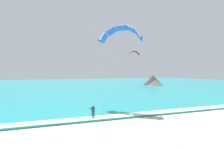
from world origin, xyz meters
name	(u,v)px	position (x,y,z in m)	size (l,w,h in m)	color
sea	(66,85)	(0.00, 73.02, 0.10)	(200.00, 120.00, 0.20)	teal
surf_foam	(135,114)	(0.00, 14.02, 0.22)	(200.00, 1.69, 0.04)	white
surfboard	(93,119)	(-5.32, 14.53, 0.03)	(0.67, 1.45, 0.09)	#E04C38
kitesurfer	(93,111)	(-5.32, 14.54, 0.94)	(0.58, 0.58, 1.69)	#143347
kite_primary	(121,32)	(1.21, 21.11, 11.96)	(9.26, 8.98, 11.91)	blue
kite_distant	(134,52)	(22.48, 56.59, 12.74)	(4.68, 1.50, 1.70)	red
headland_right	(153,81)	(31.83, 58.15, 1.79)	(8.24, 9.75, 4.17)	#665B51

